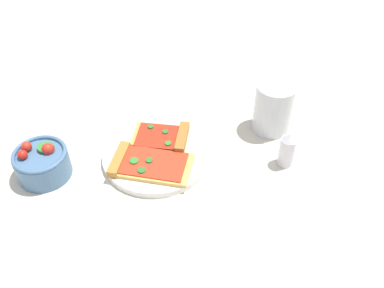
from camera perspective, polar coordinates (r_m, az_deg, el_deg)
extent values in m
plane|color=beige|center=(0.88, -5.46, -0.94)|extent=(2.40, 2.40, 0.00)
cylinder|color=white|center=(0.86, -4.84, -1.47)|extent=(0.22, 0.22, 0.01)
cube|color=gold|center=(0.88, -4.40, 0.79)|extent=(0.11, 0.13, 0.01)
cube|color=#A36B2D|center=(0.87, -1.36, 0.80)|extent=(0.09, 0.04, 0.02)
cube|color=#B22D19|center=(0.87, -4.42, 1.06)|extent=(0.10, 0.11, 0.00)
cylinder|color=#388433|center=(0.85, -3.29, 0.09)|extent=(0.01, 0.01, 0.00)
cylinder|color=#2D722D|center=(0.89, -5.61, 2.36)|extent=(0.01, 0.01, 0.00)
cylinder|color=#2D722D|center=(0.88, -3.66, 1.66)|extent=(0.01, 0.01, 0.00)
cube|color=#E5B256|center=(0.82, -5.61, -2.89)|extent=(0.13, 0.17, 0.01)
cube|color=#B77A33|center=(0.84, -9.97, -2.06)|extent=(0.09, 0.05, 0.02)
cube|color=red|center=(0.82, -5.63, -2.63)|extent=(0.11, 0.15, 0.00)
cylinder|color=#2D722D|center=(0.80, -6.89, -3.59)|extent=(0.02, 0.02, 0.00)
cylinder|color=#2D722D|center=(0.82, -5.88, -2.26)|extent=(0.01, 0.01, 0.00)
cylinder|color=#388433|center=(0.82, -7.93, -2.30)|extent=(0.02, 0.02, 0.00)
cylinder|color=#4C7299|center=(0.86, -19.73, -2.66)|extent=(0.10, 0.10, 0.05)
torus|color=#4C7299|center=(0.84, -20.18, -1.30)|extent=(0.10, 0.10, 0.01)
sphere|color=red|center=(0.85, -21.70, -0.33)|extent=(0.02, 0.02, 0.02)
sphere|color=red|center=(0.84, -19.08, -0.67)|extent=(0.02, 0.02, 0.02)
sphere|color=red|center=(0.84, -22.18, -1.38)|extent=(0.02, 0.02, 0.02)
cylinder|color=#388433|center=(0.85, -19.37, -0.44)|extent=(0.04, 0.04, 0.01)
cylinder|color=silver|center=(0.91, 11.05, 4.93)|extent=(0.08, 0.08, 0.11)
cylinder|color=black|center=(0.91, 10.99, 4.55)|extent=(0.07, 0.07, 0.09)
cube|color=white|center=(0.88, 11.47, 5.83)|extent=(0.02, 0.02, 0.02)
cube|color=white|center=(0.88, 11.93, 5.89)|extent=(0.02, 0.02, 0.02)
cylinder|color=silver|center=(0.84, 12.85, -1.02)|extent=(0.03, 0.03, 0.06)
cone|color=silver|center=(0.82, 13.26, 0.91)|extent=(0.03, 0.03, 0.01)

